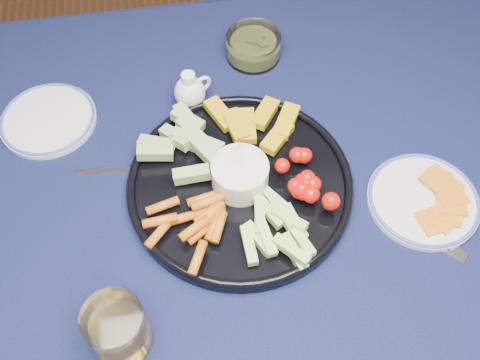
{
  "coord_description": "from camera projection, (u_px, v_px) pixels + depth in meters",
  "views": [
    {
      "loc": [
        -0.14,
        -0.49,
        1.55
      ],
      "look_at": [
        -0.06,
        0.01,
        0.77
      ],
      "focal_mm": 40.0,
      "sensor_mm": 36.0,
      "label": 1
    }
  ],
  "objects": [
    {
      "name": "dining_table",
      "position": [
        272.0,
        214.0,
        1.03
      ],
      "size": [
        1.67,
        1.07,
        0.75
      ],
      "color": "#50351A",
      "rests_on": "ground"
    },
    {
      "name": "juice_tumbler",
      "position": [
        119.0,
        330.0,
        0.77
      ],
      "size": [
        0.09,
        0.09,
        0.1
      ],
      "color": "white",
      "rests_on": "dining_table"
    },
    {
      "name": "fork_right",
      "position": [
        426.0,
        236.0,
        0.9
      ],
      "size": [
        0.13,
        0.14,
        0.0
      ],
      "color": "white",
      "rests_on": "dining_table"
    },
    {
      "name": "fork_left",
      "position": [
        124.0,
        170.0,
        0.97
      ],
      "size": [
        0.15,
        0.03,
        0.0
      ],
      "color": "white",
      "rests_on": "dining_table"
    },
    {
      "name": "creamer_pitcher",
      "position": [
        190.0,
        92.0,
        1.03
      ],
      "size": [
        0.08,
        0.06,
        0.08
      ],
      "color": "white",
      "rests_on": "dining_table"
    },
    {
      "name": "crudite_platter",
      "position": [
        238.0,
        181.0,
        0.94
      ],
      "size": [
        0.4,
        0.4,
        0.13
      ],
      "color": "black",
      "rests_on": "dining_table"
    },
    {
      "name": "cheese_plate",
      "position": [
        424.0,
        199.0,
        0.93
      ],
      "size": [
        0.2,
        0.2,
        0.02
      ],
      "color": "white",
      "rests_on": "dining_table"
    },
    {
      "name": "pickle_bowl",
      "position": [
        253.0,
        47.0,
        1.12
      ],
      "size": [
        0.11,
        0.11,
        0.05
      ],
      "color": "white",
      "rests_on": "dining_table"
    },
    {
      "name": "side_plate_extra",
      "position": [
        48.0,
        119.0,
        1.03
      ],
      "size": [
        0.18,
        0.18,
        0.02
      ],
      "color": "white",
      "rests_on": "dining_table"
    }
  ]
}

